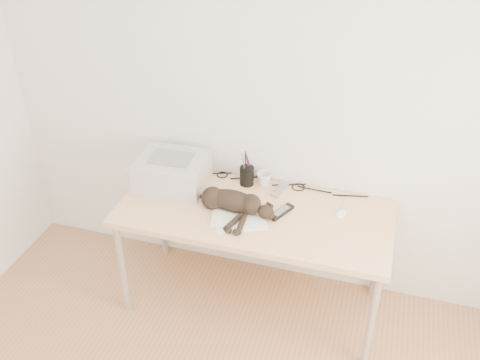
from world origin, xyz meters
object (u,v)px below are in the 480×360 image
(cat, at_px, (230,202))
(mouse, at_px, (341,212))
(desk, at_px, (258,220))
(printer, at_px, (172,171))
(pen_cup, at_px, (247,175))
(mug, at_px, (264,179))

(cat, bearing_deg, mouse, 17.72)
(cat, bearing_deg, desk, 45.40)
(desk, bearing_deg, printer, 176.11)
(cat, relative_size, pen_cup, 2.63)
(desk, distance_m, mug, 0.26)
(desk, relative_size, pen_cup, 7.01)
(printer, xyz_separation_m, mug, (0.55, 0.16, -0.05))
(mug, bearing_deg, cat, -111.87)
(mug, distance_m, mouse, 0.53)
(pen_cup, bearing_deg, mouse, -13.69)
(mouse, bearing_deg, pen_cup, -175.46)
(mouse, bearing_deg, mug, 179.90)
(printer, height_order, mug, printer)
(mug, xyz_separation_m, mouse, (0.50, -0.17, -0.03))
(cat, height_order, mug, cat)
(desk, xyz_separation_m, printer, (-0.56, 0.04, 0.23))
(cat, xyz_separation_m, mouse, (0.63, 0.15, -0.04))
(mouse, bearing_deg, cat, -148.68)
(desk, distance_m, mouse, 0.51)
(mouse, bearing_deg, desk, -158.64)
(printer, xyz_separation_m, cat, (0.42, -0.16, -0.04))
(mug, distance_m, pen_cup, 0.11)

